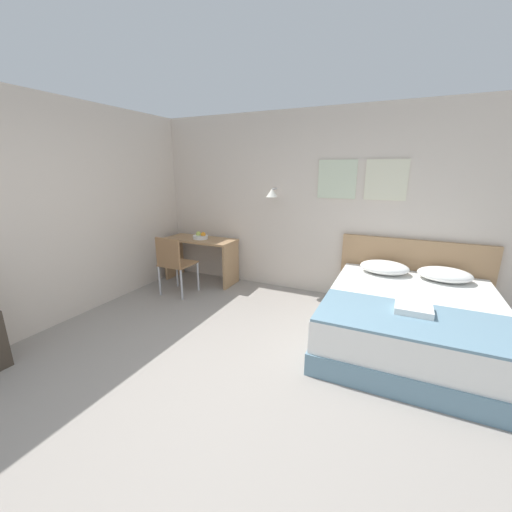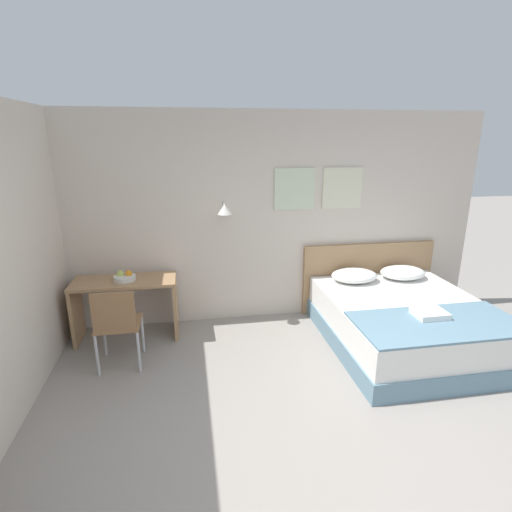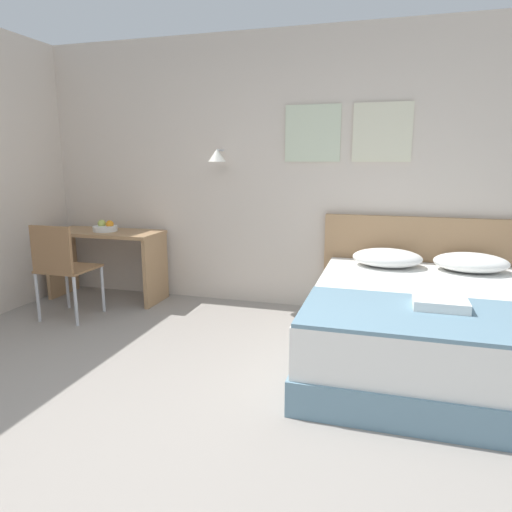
{
  "view_description": "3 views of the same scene",
  "coord_description": "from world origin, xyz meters",
  "px_view_note": "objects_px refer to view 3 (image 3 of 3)",
  "views": [
    {
      "loc": [
        1.21,
        -1.88,
        1.83
      ],
      "look_at": [
        -0.49,
        1.79,
        0.71
      ],
      "focal_mm": 22.0,
      "sensor_mm": 36.0,
      "label": 1
    },
    {
      "loc": [
        -0.99,
        -2.25,
        2.34
      ],
      "look_at": [
        -0.28,
        1.84,
        1.09
      ],
      "focal_mm": 28.0,
      "sensor_mm": 36.0,
      "label": 2
    },
    {
      "loc": [
        1.06,
        -1.76,
        1.45
      ],
      "look_at": [
        0.01,
        1.87,
        0.66
      ],
      "focal_mm": 32.0,
      "sensor_mm": 36.0,
      "label": 3
    }
  ],
  "objects_px": {
    "folded_towel_near_foot": "(440,303)",
    "desk": "(106,252)",
    "bed": "(432,328)",
    "desk_chair": "(61,264)",
    "fruit_bowl": "(105,227)",
    "pillow_left": "(387,258)",
    "throw_blanket": "(445,317)",
    "headboard": "(424,268)",
    "pillow_right": "(471,262)"
  },
  "relations": [
    {
      "from": "pillow_right",
      "to": "pillow_left",
      "type": "bearing_deg",
      "value": 180.0
    },
    {
      "from": "bed",
      "to": "desk",
      "type": "xyz_separation_m",
      "value": [
        -3.18,
        0.75,
        0.24
      ]
    },
    {
      "from": "folded_towel_near_foot",
      "to": "fruit_bowl",
      "type": "xyz_separation_m",
      "value": [
        -3.16,
        1.19,
        0.17
      ]
    },
    {
      "from": "pillow_left",
      "to": "throw_blanket",
      "type": "relative_size",
      "value": 0.35
    },
    {
      "from": "headboard",
      "to": "pillow_right",
      "type": "relative_size",
      "value": 3.11
    },
    {
      "from": "desk_chair",
      "to": "fruit_bowl",
      "type": "bearing_deg",
      "value": 89.67
    },
    {
      "from": "pillow_left",
      "to": "desk",
      "type": "xyz_separation_m",
      "value": [
        -2.85,
        0.02,
        -0.11
      ]
    },
    {
      "from": "pillow_left",
      "to": "pillow_right",
      "type": "bearing_deg",
      "value": 0.0
    },
    {
      "from": "pillow_right",
      "to": "desk_chair",
      "type": "bearing_deg",
      "value": -168.94
    },
    {
      "from": "throw_blanket",
      "to": "desk",
      "type": "distance_m",
      "value": 3.45
    },
    {
      "from": "headboard",
      "to": "desk",
      "type": "distance_m",
      "value": 3.19
    },
    {
      "from": "pillow_left",
      "to": "headboard",
      "type": "bearing_deg",
      "value": 41.9
    },
    {
      "from": "headboard",
      "to": "desk_chair",
      "type": "relative_size",
      "value": 2.06
    },
    {
      "from": "headboard",
      "to": "folded_towel_near_foot",
      "type": "distance_m",
      "value": 1.48
    },
    {
      "from": "bed",
      "to": "headboard",
      "type": "distance_m",
      "value": 1.05
    },
    {
      "from": "pillow_right",
      "to": "folded_towel_near_foot",
      "type": "xyz_separation_m",
      "value": [
        -0.35,
        -1.17,
        -0.02
      ]
    },
    {
      "from": "pillow_left",
      "to": "fruit_bowl",
      "type": "distance_m",
      "value": 2.84
    },
    {
      "from": "pillow_left",
      "to": "folded_towel_near_foot",
      "type": "bearing_deg",
      "value": -74.59
    },
    {
      "from": "pillow_left",
      "to": "desk_chair",
      "type": "height_order",
      "value": "desk_chair"
    },
    {
      "from": "throw_blanket",
      "to": "fruit_bowl",
      "type": "xyz_separation_m",
      "value": [
        -3.17,
        1.33,
        0.22
      ]
    },
    {
      "from": "headboard",
      "to": "fruit_bowl",
      "type": "relative_size",
      "value": 7.44
    },
    {
      "from": "pillow_left",
      "to": "desk_chair",
      "type": "bearing_deg",
      "value": -166.41
    },
    {
      "from": "pillow_left",
      "to": "folded_towel_near_foot",
      "type": "relative_size",
      "value": 1.86
    },
    {
      "from": "bed",
      "to": "desk",
      "type": "height_order",
      "value": "desk"
    },
    {
      "from": "bed",
      "to": "desk",
      "type": "bearing_deg",
      "value": 166.74
    },
    {
      "from": "bed",
      "to": "fruit_bowl",
      "type": "relative_size",
      "value": 8.09
    },
    {
      "from": "bed",
      "to": "desk_chair",
      "type": "xyz_separation_m",
      "value": [
        -3.18,
        0.04,
        0.27
      ]
    },
    {
      "from": "pillow_right",
      "to": "desk",
      "type": "height_order",
      "value": "desk"
    },
    {
      "from": "bed",
      "to": "folded_towel_near_foot",
      "type": "distance_m",
      "value": 0.55
    },
    {
      "from": "desk_chair",
      "to": "fruit_bowl",
      "type": "xyz_separation_m",
      "value": [
        0.0,
        0.7,
        0.23
      ]
    },
    {
      "from": "fruit_bowl",
      "to": "folded_towel_near_foot",
      "type": "bearing_deg",
      "value": -20.6
    },
    {
      "from": "headboard",
      "to": "pillow_right",
      "type": "distance_m",
      "value": 0.47
    },
    {
      "from": "throw_blanket",
      "to": "fruit_bowl",
      "type": "bearing_deg",
      "value": 157.3
    },
    {
      "from": "headboard",
      "to": "desk_chair",
      "type": "xyz_separation_m",
      "value": [
        -3.18,
        -0.99,
        0.06
      ]
    },
    {
      "from": "pillow_left",
      "to": "folded_towel_near_foot",
      "type": "distance_m",
      "value": 1.22
    },
    {
      "from": "desk",
      "to": "desk_chair",
      "type": "bearing_deg",
      "value": -89.44
    },
    {
      "from": "pillow_left",
      "to": "fruit_bowl",
      "type": "relative_size",
      "value": 2.4
    },
    {
      "from": "fruit_bowl",
      "to": "desk",
      "type": "bearing_deg",
      "value": 156.73
    },
    {
      "from": "headboard",
      "to": "fruit_bowl",
      "type": "height_order",
      "value": "headboard"
    },
    {
      "from": "bed",
      "to": "headboard",
      "type": "bearing_deg",
      "value": 90.0
    },
    {
      "from": "throw_blanket",
      "to": "fruit_bowl",
      "type": "height_order",
      "value": "fruit_bowl"
    },
    {
      "from": "bed",
      "to": "pillow_left",
      "type": "xyz_separation_m",
      "value": [
        -0.34,
        0.73,
        0.35
      ]
    },
    {
      "from": "throw_blanket",
      "to": "fruit_bowl",
      "type": "relative_size",
      "value": 6.75
    },
    {
      "from": "throw_blanket",
      "to": "bed",
      "type": "bearing_deg",
      "value": 90.0
    },
    {
      "from": "bed",
      "to": "folded_towel_near_foot",
      "type": "xyz_separation_m",
      "value": [
        -0.01,
        -0.44,
        0.33
      ]
    },
    {
      "from": "bed",
      "to": "pillow_left",
      "type": "bearing_deg",
      "value": 114.77
    },
    {
      "from": "pillow_left",
      "to": "pillow_right",
      "type": "height_order",
      "value": "same"
    },
    {
      "from": "pillow_left",
      "to": "desk_chair",
      "type": "distance_m",
      "value": 2.92
    },
    {
      "from": "folded_towel_near_foot",
      "to": "desk",
      "type": "relative_size",
      "value": 0.27
    },
    {
      "from": "pillow_right",
      "to": "bed",
      "type": "bearing_deg",
      "value": -114.77
    }
  ]
}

